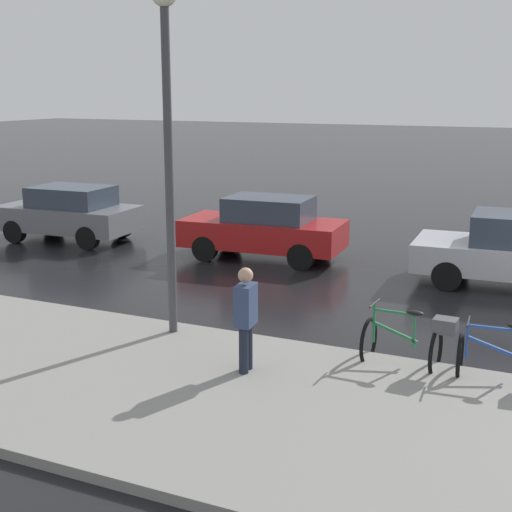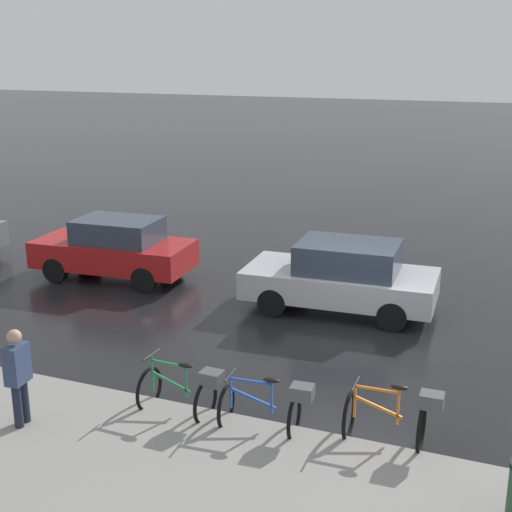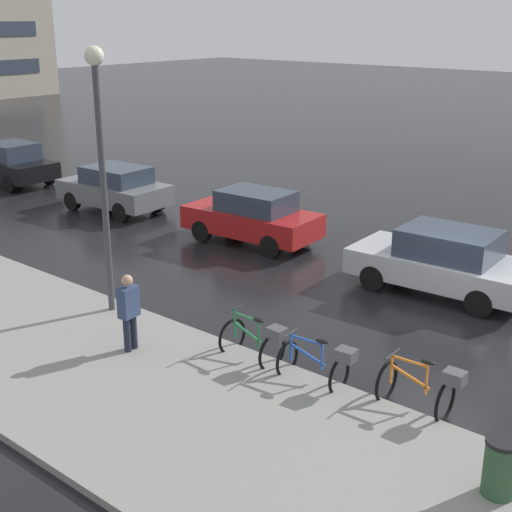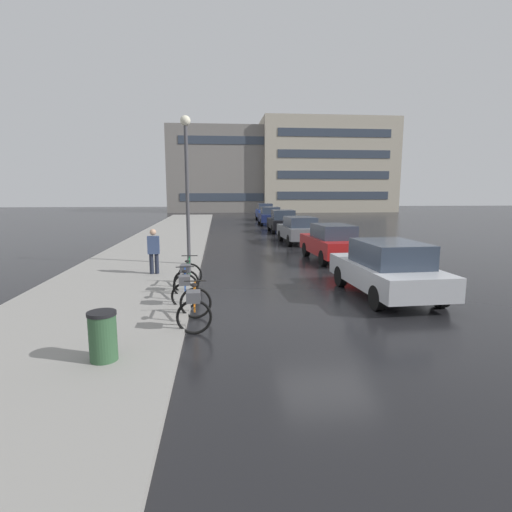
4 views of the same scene
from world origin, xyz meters
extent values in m
plane|color=black|center=(0.00, 0.00, 0.00)|extent=(140.00, 140.00, 0.00)
cube|color=gray|center=(-6.00, 10.00, 0.07)|extent=(4.80, 60.00, 0.14)
torus|color=black|center=(-3.42, -0.78, 0.38)|extent=(0.76, 0.08, 0.76)
torus|color=black|center=(-3.40, -1.86, 0.38)|extent=(0.76, 0.08, 0.76)
cube|color=orange|center=(-3.41, -1.51, 0.67)|extent=(0.04, 0.04, 0.58)
cube|color=orange|center=(-3.42, -0.86, 0.65)|extent=(0.04, 0.04, 0.53)
cube|color=orange|center=(-3.41, -1.18, 0.89)|extent=(0.05, 0.65, 0.04)
cube|color=orange|center=(-3.41, -1.21, 0.61)|extent=(0.06, 0.74, 0.26)
ellipsoid|color=black|center=(-3.41, -1.51, 0.99)|extent=(0.15, 0.26, 0.07)
cylinder|color=black|center=(-3.42, -0.86, 0.93)|extent=(0.50, 0.04, 0.03)
cube|color=#4C4C51|center=(-3.39, -1.98, 0.86)|extent=(0.29, 0.35, 0.22)
torus|color=black|center=(-3.81, 1.09, 0.36)|extent=(0.71, 0.11, 0.71)
torus|color=black|center=(-3.73, -0.01, 0.36)|extent=(0.71, 0.11, 0.71)
cube|color=#234CA8|center=(-3.76, 0.35, 0.62)|extent=(0.04, 0.04, 0.54)
cube|color=#234CA8|center=(-3.81, 1.01, 0.63)|extent=(0.04, 0.04, 0.54)
cube|color=#234CA8|center=(-3.78, 0.68, 0.85)|extent=(0.08, 0.66, 0.04)
cube|color=#234CA8|center=(-3.78, 0.65, 0.57)|extent=(0.09, 0.75, 0.27)
ellipsoid|color=black|center=(-3.76, 0.35, 0.92)|extent=(0.16, 0.27, 0.07)
cylinder|color=black|center=(-3.81, 1.01, 0.92)|extent=(0.50, 0.06, 0.03)
cube|color=#4C4C51|center=(-3.73, -0.13, 0.79)|extent=(0.30, 0.36, 0.22)
torus|color=black|center=(-3.77, 2.48, 0.38)|extent=(0.75, 0.09, 0.75)
torus|color=black|center=(-3.81, 1.44, 0.38)|extent=(0.75, 0.09, 0.75)
cube|color=#237042|center=(-3.80, 1.78, 0.64)|extent=(0.04, 0.04, 0.53)
cube|color=#237042|center=(-3.77, 2.41, 0.68)|extent=(0.04, 0.04, 0.61)
cube|color=#237042|center=(-3.79, 2.09, 0.91)|extent=(0.06, 0.63, 0.04)
cube|color=#237042|center=(-3.79, 2.07, 0.59)|extent=(0.06, 0.71, 0.26)
ellipsoid|color=black|center=(-3.80, 1.78, 0.94)|extent=(0.15, 0.27, 0.07)
cylinder|color=black|center=(-3.77, 2.41, 1.00)|extent=(0.50, 0.05, 0.03)
cube|color=#4C4C51|center=(-3.82, 1.32, 0.81)|extent=(0.29, 0.35, 0.22)
cube|color=#B2B5BA|center=(1.93, 0.84, 0.63)|extent=(2.16, 4.35, 0.62)
cube|color=#2D3847|center=(1.93, 0.67, 1.27)|extent=(1.70, 2.28, 0.66)
cylinder|color=black|center=(0.99, 2.11, 0.32)|extent=(0.25, 0.65, 0.64)
cylinder|color=black|center=(2.73, 2.20, 0.32)|extent=(0.25, 0.65, 0.64)
cylinder|color=black|center=(1.12, -0.52, 0.32)|extent=(0.25, 0.65, 0.64)
cylinder|color=black|center=(2.86, -0.44, 0.32)|extent=(0.25, 0.65, 0.64)
cube|color=#AD1919|center=(2.04, 6.87, 0.66)|extent=(2.01, 4.12, 0.67)
cube|color=#2D3847|center=(2.05, 6.71, 1.28)|extent=(1.57, 2.15, 0.59)
cylinder|color=black|center=(1.19, 8.06, 0.32)|extent=(0.26, 0.65, 0.64)
cylinder|color=black|center=(2.74, 8.16, 0.32)|extent=(0.26, 0.65, 0.64)
cylinder|color=black|center=(1.34, 5.57, 0.32)|extent=(0.26, 0.65, 0.64)
cylinder|color=black|center=(2.90, 5.67, 0.32)|extent=(0.26, 0.65, 0.64)
cube|color=slate|center=(1.80, 12.78, 0.65)|extent=(2.08, 3.97, 0.66)
cube|color=#2D3847|center=(1.81, 12.62, 1.26)|extent=(1.65, 2.19, 0.56)
cylinder|color=black|center=(0.90, 13.93, 0.32)|extent=(0.25, 0.65, 0.64)
cylinder|color=black|center=(2.58, 14.02, 0.32)|extent=(0.25, 0.65, 0.64)
cylinder|color=black|center=(1.03, 11.53, 0.32)|extent=(0.25, 0.65, 0.64)
cylinder|color=black|center=(2.70, 11.62, 0.32)|extent=(0.25, 0.65, 0.64)
cube|color=black|center=(1.84, 19.07, 0.65)|extent=(1.92, 3.93, 0.65)
cube|color=#2D3847|center=(1.84, 18.91, 1.31)|extent=(1.56, 1.83, 0.67)
cylinder|color=black|center=(1.01, 20.29, 0.32)|extent=(0.23, 0.64, 0.64)
cylinder|color=black|center=(2.69, 20.28, 0.32)|extent=(0.23, 0.64, 0.64)
cylinder|color=black|center=(0.99, 17.86, 0.32)|extent=(0.23, 0.64, 0.64)
cylinder|color=black|center=(2.67, 17.85, 0.32)|extent=(0.23, 0.64, 0.64)
cube|color=navy|center=(1.74, 25.66, 0.65)|extent=(1.94, 3.76, 0.67)
cube|color=#2D3847|center=(1.74, 25.51, 1.30)|extent=(1.58, 2.00, 0.62)
cylinder|color=black|center=(0.91, 26.83, 0.32)|extent=(0.23, 0.64, 0.64)
cylinder|color=black|center=(2.60, 26.81, 0.32)|extent=(0.23, 0.64, 0.64)
cylinder|color=black|center=(0.88, 24.51, 0.32)|extent=(0.23, 0.64, 0.64)
cylinder|color=black|center=(2.58, 24.49, 0.32)|extent=(0.23, 0.64, 0.64)
cube|color=navy|center=(2.03, 31.95, 0.69)|extent=(1.75, 4.08, 0.74)
cube|color=#2D3847|center=(2.02, 31.79, 1.40)|extent=(1.42, 1.95, 0.67)
cylinder|color=black|center=(1.28, 33.22, 0.32)|extent=(0.23, 0.64, 0.64)
cylinder|color=black|center=(2.79, 33.20, 0.32)|extent=(0.23, 0.64, 0.64)
cylinder|color=black|center=(1.26, 30.70, 0.32)|extent=(0.23, 0.64, 0.64)
cylinder|color=black|center=(2.77, 30.68, 0.32)|extent=(0.23, 0.64, 0.64)
cylinder|color=#1E2333|center=(-5.20, 3.95, 0.42)|extent=(0.14, 0.14, 0.85)
cylinder|color=#1E2333|center=(-5.02, 3.96, 0.42)|extent=(0.14, 0.14, 0.85)
cube|color=navy|center=(-5.11, 3.95, 1.15)|extent=(0.42, 0.28, 0.61)
sphere|color=tan|center=(-5.11, 3.95, 1.60)|extent=(0.22, 0.22, 0.22)
cylinder|color=#424247|center=(-4.05, 5.84, 2.73)|extent=(0.14, 0.14, 5.46)
sphere|color=#F2EACC|center=(-4.05, 5.84, 5.62)|extent=(0.40, 0.40, 0.40)
cylinder|color=#2D5133|center=(-4.84, -3.34, 0.47)|extent=(0.46, 0.46, 0.93)
cylinder|color=black|center=(-4.84, -3.34, 0.96)|extent=(0.48, 0.48, 0.06)
cube|color=gray|center=(-0.06, 51.47, 6.04)|extent=(19.79, 9.77, 12.09)
cube|color=#333D4C|center=(-0.06, 46.55, 2.18)|extent=(16.22, 0.06, 1.10)
cube|color=#333D4C|center=(-0.06, 46.55, 9.91)|extent=(16.22, 0.06, 1.10)
cube|color=#B2A893|center=(13.31, 50.21, 6.68)|extent=(19.44, 9.35, 13.36)
cube|color=#333D4C|center=(13.31, 45.49, 2.41)|extent=(15.94, 0.06, 1.10)
cube|color=#333D4C|center=(13.31, 45.49, 5.26)|extent=(15.94, 0.06, 1.10)
cube|color=#333D4C|center=(13.31, 45.49, 8.11)|extent=(15.94, 0.06, 1.10)
cube|color=#333D4C|center=(13.31, 45.49, 10.96)|extent=(15.94, 0.06, 1.10)
camera|label=1|loc=(-14.00, -0.27, 4.19)|focal=50.00mm
camera|label=2|loc=(-12.93, -3.06, 5.74)|focal=50.00mm
camera|label=3|loc=(-13.31, -6.04, 6.43)|focal=50.00mm
camera|label=4|loc=(-2.86, -9.99, 2.99)|focal=28.00mm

